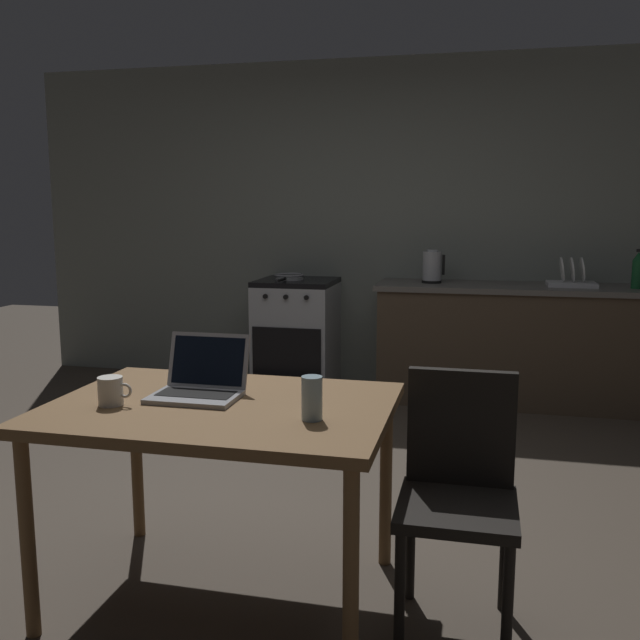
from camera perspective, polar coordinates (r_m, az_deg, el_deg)
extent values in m
plane|color=#473D33|center=(3.49, -2.74, -15.41)|extent=(12.00, 12.00, 0.00)
cube|color=gray|center=(5.69, 7.41, 7.63)|extent=(6.40, 0.10, 2.61)
cube|color=#4C3D2D|center=(5.41, 16.18, -2.12)|extent=(2.10, 0.60, 0.85)
cube|color=#66605B|center=(5.35, 16.40, 2.54)|extent=(2.16, 0.64, 0.04)
cube|color=#B7BABF|center=(5.59, -1.90, -1.40)|extent=(0.60, 0.60, 0.85)
cube|color=black|center=(5.53, -1.93, 3.12)|extent=(0.60, 0.60, 0.04)
cube|color=black|center=(5.32, -2.76, -2.72)|extent=(0.54, 0.01, 0.39)
cylinder|color=black|center=(5.28, -4.49, 1.94)|extent=(0.04, 0.02, 0.04)
cylinder|color=black|center=(5.23, -2.82, 1.89)|extent=(0.04, 0.02, 0.04)
cylinder|color=black|center=(5.19, -1.12, 1.84)|extent=(0.04, 0.02, 0.04)
cube|color=brown|center=(2.57, -8.09, -7.15)|extent=(1.23, 0.88, 0.04)
cylinder|color=brown|center=(2.64, -22.80, -16.06)|extent=(0.05, 0.05, 0.71)
cylinder|color=brown|center=(2.23, 2.54, -20.23)|extent=(0.05, 0.05, 0.71)
cylinder|color=brown|center=(3.24, -14.75, -10.89)|extent=(0.05, 0.05, 0.71)
cylinder|color=brown|center=(2.91, 5.40, -12.95)|extent=(0.05, 0.05, 0.71)
cube|color=black|center=(2.49, 11.13, -14.90)|extent=(0.40, 0.40, 0.04)
cube|color=black|center=(2.57, 11.45, -8.58)|extent=(0.38, 0.04, 0.42)
cylinder|color=black|center=(2.45, 6.52, -21.27)|extent=(0.04, 0.04, 0.43)
cylinder|color=black|center=(2.44, 15.07, -21.66)|extent=(0.04, 0.04, 0.43)
cylinder|color=black|center=(2.75, 7.40, -17.71)|extent=(0.04, 0.04, 0.43)
cylinder|color=black|center=(2.74, 14.85, -18.03)|extent=(0.04, 0.04, 0.43)
cube|color=#99999E|center=(2.62, -10.21, -6.22)|extent=(0.32, 0.22, 0.02)
cube|color=black|center=(2.63, -10.09, -5.92)|extent=(0.28, 0.12, 0.00)
cube|color=#99999E|center=(2.72, -9.09, -3.25)|extent=(0.32, 0.07, 0.20)
cube|color=black|center=(2.72, -9.13, -3.30)|extent=(0.29, 0.06, 0.18)
cylinder|color=black|center=(5.35, 9.10, 3.13)|extent=(0.15, 0.15, 0.02)
cylinder|color=#B2B5BA|center=(5.34, 9.13, 4.38)|extent=(0.14, 0.14, 0.21)
cylinder|color=#B2B5BA|center=(5.33, 9.16, 5.61)|extent=(0.08, 0.08, 0.02)
cube|color=black|center=(5.33, 10.06, 4.46)|extent=(0.02, 0.02, 0.15)
cylinder|color=#19592D|center=(5.38, 24.49, 3.40)|extent=(0.08, 0.08, 0.20)
cone|color=#19592D|center=(5.37, 24.59, 4.76)|extent=(0.08, 0.08, 0.06)
cylinder|color=black|center=(5.37, 24.61, 5.19)|extent=(0.03, 0.03, 0.02)
cylinder|color=gray|center=(5.52, -2.53, 3.38)|extent=(0.22, 0.22, 0.01)
torus|color=gray|center=(5.52, -2.53, 3.70)|extent=(0.24, 0.24, 0.02)
cylinder|color=black|center=(5.32, -3.12, 3.31)|extent=(0.02, 0.18, 0.02)
cylinder|color=silver|center=(2.61, -16.74, -5.57)|extent=(0.09, 0.09, 0.10)
torus|color=silver|center=(2.58, -15.66, -5.57)|extent=(0.05, 0.01, 0.05)
cylinder|color=#99B7C6|center=(2.33, -0.67, -6.40)|extent=(0.07, 0.07, 0.15)
cube|color=silver|center=(5.37, 19.84, 2.77)|extent=(0.34, 0.26, 0.03)
cylinder|color=white|center=(5.35, 19.16, 3.92)|extent=(0.04, 0.18, 0.18)
cylinder|color=white|center=(5.36, 19.91, 3.89)|extent=(0.04, 0.18, 0.18)
cylinder|color=white|center=(5.37, 20.65, 3.85)|extent=(0.04, 0.18, 0.18)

